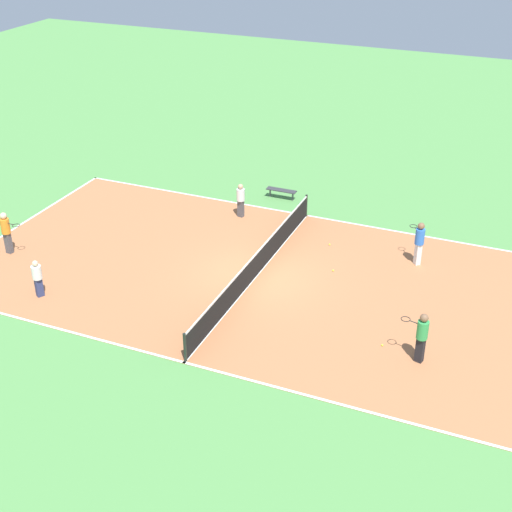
# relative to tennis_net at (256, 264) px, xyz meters

# --- Properties ---
(ground_plane) EXTENTS (80.00, 80.00, 0.00)m
(ground_plane) POSITION_rel_tennis_net_xyz_m (0.00, 0.00, -0.55)
(ground_plane) COLOR #518E47
(court_surface) EXTENTS (11.82, 22.59, 0.02)m
(court_surface) POSITION_rel_tennis_net_xyz_m (0.00, 0.00, -0.54)
(court_surface) COLOR #AD6B42
(court_surface) RESTS_ON ground_plane
(tennis_net) EXTENTS (11.62, 0.10, 1.04)m
(tennis_net) POSITION_rel_tennis_net_xyz_m (0.00, 0.00, 0.00)
(tennis_net) COLOR black
(tennis_net) RESTS_ON court_surface
(bench) EXTENTS (0.36, 1.44, 0.45)m
(bench) POSITION_rel_tennis_net_xyz_m (-7.18, -1.73, -0.17)
(bench) COLOR #333338
(bench) RESTS_ON ground_plane
(player_near_blue) EXTENTS (0.94, 0.83, 1.80)m
(player_near_blue) POSITION_rel_tennis_net_xyz_m (-3.35, 5.47, 0.52)
(player_near_blue) COLOR white
(player_near_blue) RESTS_ON court_surface
(player_far_green) EXTENTS (0.56, 0.99, 1.77)m
(player_far_green) POSITION_rel_tennis_net_xyz_m (2.90, 6.82, 0.50)
(player_far_green) COLOR black
(player_far_green) RESTS_ON court_surface
(player_near_white) EXTENTS (0.42, 0.42, 1.56)m
(player_near_white) POSITION_rel_tennis_net_xyz_m (-4.62, -2.68, 0.35)
(player_near_white) COLOR #4C4C51
(player_near_white) RESTS_ON court_surface
(player_far_white) EXTENTS (0.49, 0.49, 1.46)m
(player_far_white) POSITION_rel_tennis_net_xyz_m (4.36, -6.72, 0.29)
(player_far_white) COLOR navy
(player_far_white) RESTS_ON court_surface
(player_center_orange) EXTENTS (0.39, 0.95, 1.79)m
(player_center_orange) POSITION_rel_tennis_net_xyz_m (2.14, -9.94, 0.51)
(player_center_orange) COLOR #4C4C51
(player_center_orange) RESTS_ON court_surface
(tennis_ball_midcourt) EXTENTS (0.07, 0.07, 0.07)m
(tennis_ball_midcourt) POSITION_rel_tennis_net_xyz_m (2.57, 5.57, -0.49)
(tennis_ball_midcourt) COLOR #CCE033
(tennis_ball_midcourt) RESTS_ON court_surface
(tennis_ball_far_baseline) EXTENTS (0.07, 0.07, 0.07)m
(tennis_ball_far_baseline) POSITION_rel_tennis_net_xyz_m (-1.50, 2.61, -0.49)
(tennis_ball_far_baseline) COLOR #CCE033
(tennis_ball_far_baseline) RESTS_ON court_surface
(tennis_ball_left_sideline) EXTENTS (0.07, 0.07, 0.07)m
(tennis_ball_left_sideline) POSITION_rel_tennis_net_xyz_m (-3.52, 1.83, -0.49)
(tennis_ball_left_sideline) COLOR #CCE033
(tennis_ball_left_sideline) RESTS_ON court_surface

